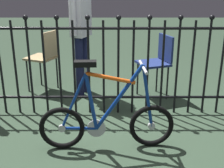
{
  "coord_description": "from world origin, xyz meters",
  "views": [
    {
      "loc": [
        -0.02,
        -2.68,
        1.58
      ],
      "look_at": [
        -0.04,
        0.21,
        0.55
      ],
      "focal_mm": 47.98,
      "sensor_mm": 36.0,
      "label": 1
    }
  ],
  "objects_px": {
    "chair_navy": "(159,59)",
    "chair_tan": "(47,54)",
    "person_visitor": "(82,24)",
    "bicycle": "(108,120)"
  },
  "relations": [
    {
      "from": "bicycle",
      "to": "person_visitor",
      "type": "xyz_separation_m",
      "value": [
        -0.37,
        1.47,
        0.69
      ]
    },
    {
      "from": "bicycle",
      "to": "chair_tan",
      "type": "distance_m",
      "value": 1.84
    },
    {
      "from": "bicycle",
      "to": "chair_navy",
      "type": "height_order",
      "value": "bicycle"
    },
    {
      "from": "chair_navy",
      "to": "person_visitor",
      "type": "height_order",
      "value": "person_visitor"
    },
    {
      "from": "chair_navy",
      "to": "chair_tan",
      "type": "relative_size",
      "value": 0.97
    },
    {
      "from": "person_visitor",
      "to": "chair_navy",
      "type": "bearing_deg",
      "value": -6.43
    },
    {
      "from": "bicycle",
      "to": "person_visitor",
      "type": "distance_m",
      "value": 1.67
    },
    {
      "from": "chair_navy",
      "to": "person_visitor",
      "type": "bearing_deg",
      "value": 173.57
    },
    {
      "from": "chair_navy",
      "to": "person_visitor",
      "type": "xyz_separation_m",
      "value": [
        -1.05,
        0.12,
        0.45
      ]
    },
    {
      "from": "chair_navy",
      "to": "chair_tan",
      "type": "height_order",
      "value": "chair_tan"
    }
  ]
}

